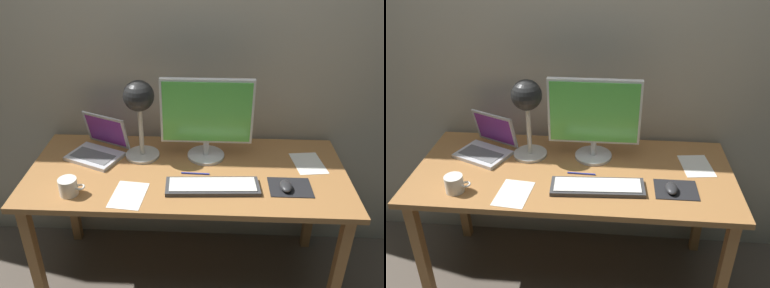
# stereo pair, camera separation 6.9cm
# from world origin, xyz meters

# --- Properties ---
(ground_plane) EXTENTS (4.80, 4.80, 0.00)m
(ground_plane) POSITION_xyz_m (0.00, 0.00, 0.00)
(ground_plane) COLOR brown
(ground_plane) RESTS_ON ground
(back_wall) EXTENTS (4.80, 0.06, 2.60)m
(back_wall) POSITION_xyz_m (0.00, 0.40, 1.30)
(back_wall) COLOR #B2A893
(back_wall) RESTS_ON ground
(desk) EXTENTS (1.60, 0.70, 0.74)m
(desk) POSITION_xyz_m (0.00, 0.00, 0.66)
(desk) COLOR #A8703D
(desk) RESTS_ON ground
(monitor) EXTENTS (0.47, 0.20, 0.44)m
(monitor) POSITION_xyz_m (0.09, 0.14, 0.98)
(monitor) COLOR silver
(monitor) RESTS_ON desk
(keyboard_main) EXTENTS (0.45, 0.16, 0.03)m
(keyboard_main) POSITION_xyz_m (0.13, -0.15, 0.75)
(keyboard_main) COLOR #38383A
(keyboard_main) RESTS_ON desk
(laptop) EXTENTS (0.34, 0.32, 0.21)m
(laptop) POSITION_xyz_m (-0.47, 0.14, 0.80)
(laptop) COLOR silver
(laptop) RESTS_ON desk
(desk_lamp) EXTENTS (0.18, 0.18, 0.42)m
(desk_lamp) POSITION_xyz_m (-0.24, 0.13, 1.04)
(desk_lamp) COLOR beige
(desk_lamp) RESTS_ON desk
(mousepad) EXTENTS (0.20, 0.16, 0.00)m
(mousepad) POSITION_xyz_m (0.50, -0.13, 0.74)
(mousepad) COLOR black
(mousepad) RESTS_ON desk
(mouse) EXTENTS (0.06, 0.10, 0.03)m
(mouse) POSITION_xyz_m (0.47, -0.15, 0.76)
(mouse) COLOR #28282B
(mouse) RESTS_ON mousepad
(coffee_mug) EXTENTS (0.12, 0.09, 0.08)m
(coffee_mug) POSITION_xyz_m (-0.53, -0.23, 0.78)
(coffee_mug) COLOR white
(coffee_mug) RESTS_ON desk
(paper_sheet_near_mouse) EXTENTS (0.17, 0.23, 0.00)m
(paper_sheet_near_mouse) POSITION_xyz_m (0.63, 0.09, 0.74)
(paper_sheet_near_mouse) COLOR white
(paper_sheet_near_mouse) RESTS_ON desk
(paper_sheet_by_keyboard) EXTENTS (0.17, 0.22, 0.00)m
(paper_sheet_by_keyboard) POSITION_xyz_m (-0.26, -0.22, 0.74)
(paper_sheet_by_keyboard) COLOR white
(paper_sheet_by_keyboard) RESTS_ON desk
(pen) EXTENTS (0.14, 0.01, 0.01)m
(pen) POSITION_xyz_m (0.04, -0.04, 0.74)
(pen) COLOR #2633A5
(pen) RESTS_ON desk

